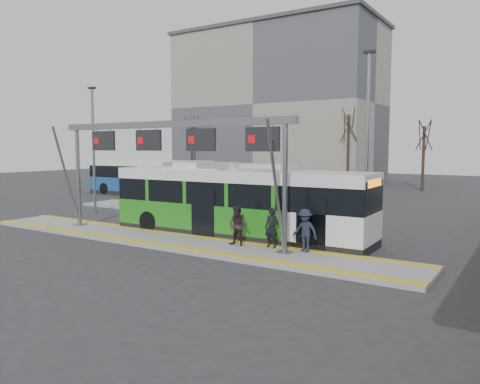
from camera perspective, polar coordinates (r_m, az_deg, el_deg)
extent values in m
plane|color=#2D2D30|center=(21.02, -8.47, -6.07)|extent=(120.00, 120.00, 0.00)
cube|color=gray|center=(21.01, -8.47, -5.87)|extent=(22.00, 3.00, 0.15)
cube|color=gray|center=(29.62, -4.07, -2.50)|extent=(20.00, 3.00, 0.15)
cube|color=yellow|center=(21.85, -6.47, -5.18)|extent=(22.00, 0.35, 0.02)
cube|color=yellow|center=(20.16, -10.64, -6.14)|extent=(22.00, 0.35, 0.02)
cube|color=yellow|center=(30.53, -2.78, -2.09)|extent=(20.00, 0.35, 0.02)
cylinder|color=slate|center=(25.60, -19.11, 1.80)|extent=(0.20, 0.20, 5.05)
cube|color=slate|center=(25.87, -18.94, -3.72)|extent=(0.50, 0.50, 0.06)
cylinder|color=slate|center=(25.17, -20.36, 1.70)|extent=(0.12, 1.46, 4.90)
cylinder|color=slate|center=(17.78, 5.51, 0.57)|extent=(0.20, 0.20, 5.05)
cube|color=slate|center=(18.17, 5.44, -7.30)|extent=(0.50, 0.50, 0.06)
cylinder|color=slate|center=(17.17, 4.44, 0.40)|extent=(0.12, 1.46, 4.90)
cube|color=slate|center=(21.17, -9.15, 8.15)|extent=(13.00, 0.25, 0.30)
cube|color=black|center=(24.01, -16.29, 6.01)|extent=(1.50, 0.12, 0.95)
cube|color=#B90B11|center=(24.31, -17.11, 5.98)|extent=(0.32, 0.02, 0.32)
cube|color=black|center=(21.83, -11.09, 6.20)|extent=(1.50, 0.12, 0.95)
cube|color=#B90B11|center=(22.10, -12.06, 6.17)|extent=(0.32, 0.02, 0.32)
cube|color=black|center=(19.87, -4.80, 6.36)|extent=(1.50, 0.12, 0.95)
cube|color=#B90B11|center=(20.10, -5.95, 6.34)|extent=(0.32, 0.02, 0.32)
cube|color=black|center=(18.20, 2.75, 6.45)|extent=(1.50, 0.12, 0.95)
cube|color=#B90B11|center=(18.37, 1.42, 6.45)|extent=(0.32, 0.02, 0.32)
cube|color=gray|center=(58.59, 4.65, 10.21)|extent=(24.00, 12.00, 18.00)
cube|color=#3F3F42|center=(60.04, 4.72, 18.99)|extent=(24.50, 12.50, 0.40)
cube|color=black|center=(21.93, -0.25, -5.04)|extent=(12.68, 2.99, 0.37)
cube|color=#237D1B|center=(21.79, -0.26, -3.00)|extent=(12.68, 2.99, 1.21)
cube|color=black|center=(21.66, -0.26, -0.04)|extent=(12.67, 2.91, 1.05)
cube|color=white|center=(21.59, -0.26, 2.04)|extent=(12.68, 2.99, 0.53)
cube|color=orange|center=(19.07, 16.07, 1.04)|extent=(0.10, 1.88, 0.29)
cube|color=white|center=(22.75, -4.78, 3.26)|extent=(3.20, 1.95, 0.32)
cylinder|color=black|center=(23.56, -10.99, -3.56)|extent=(1.06, 0.34, 1.05)
cylinder|color=black|center=(25.35, -7.36, -2.86)|extent=(1.06, 0.34, 1.05)
cylinder|color=black|center=(19.09, 7.60, -5.63)|extent=(1.06, 0.34, 1.05)
cylinder|color=black|center=(21.26, 10.20, -4.53)|extent=(1.06, 0.34, 1.05)
cube|color=black|center=(33.63, -3.34, -1.36)|extent=(12.23, 2.80, 0.36)
cube|color=#237D1B|center=(33.54, -3.34, -0.07)|extent=(12.23, 2.80, 1.17)
cube|color=black|center=(33.46, -3.35, 1.80)|extent=(12.23, 2.72, 1.02)
cube|color=white|center=(33.41, -3.36, 3.10)|extent=(12.23, 2.80, 0.51)
cylinder|color=black|center=(35.35, -10.08, -0.56)|extent=(1.02, 0.32, 1.02)
cylinder|color=black|center=(37.07, -7.71, -0.24)|extent=(1.02, 0.32, 1.02)
cylinder|color=black|center=(30.66, 1.02, -1.40)|extent=(1.02, 0.32, 1.02)
cylinder|color=black|center=(32.63, 3.08, -0.98)|extent=(1.02, 0.32, 1.02)
cube|color=black|center=(41.20, -11.03, -0.18)|extent=(11.86, 3.07, 0.36)
cube|color=navy|center=(41.13, -11.05, 0.88)|extent=(11.86, 3.07, 1.18)
cube|color=black|center=(41.06, -11.08, 2.41)|extent=(11.85, 2.99, 1.02)
cube|color=white|center=(41.02, -11.10, 3.48)|extent=(11.86, 3.07, 0.51)
cylinder|color=black|center=(43.20, -16.14, 0.41)|extent=(1.03, 0.35, 1.02)
cylinder|color=black|center=(44.81, -14.00, 0.64)|extent=(1.03, 0.35, 1.02)
cylinder|color=black|center=(38.02, -8.21, -0.10)|extent=(1.03, 0.35, 1.02)
cylinder|color=black|center=(39.84, -6.13, 0.18)|extent=(1.03, 0.35, 1.02)
imported|color=black|center=(18.93, 3.88, -4.37)|extent=(0.61, 0.42, 1.61)
imported|color=#2E1E22|center=(19.22, -0.30, -4.14)|extent=(0.82, 0.65, 1.65)
imported|color=#1E2337|center=(18.29, 7.94, -4.66)|extent=(1.15, 0.75, 1.67)
cylinder|color=#382B21|center=(48.02, 13.04, 4.78)|extent=(0.28, 0.28, 7.38)
cylinder|color=#382B21|center=(47.74, 21.44, 3.79)|extent=(0.28, 0.28, 6.14)
cylinder|color=#382B21|center=(56.85, -5.90, 4.87)|extent=(0.28, 0.28, 7.16)
cylinder|color=slate|center=(30.86, -17.42, 4.75)|extent=(0.16, 0.16, 7.84)
cube|color=black|center=(31.07, -17.63, 11.99)|extent=(0.50, 0.25, 0.12)
cylinder|color=slate|center=(21.71, 15.23, 5.25)|extent=(0.16, 0.16, 8.35)
cube|color=black|center=(22.10, 15.51, 16.14)|extent=(0.50, 0.25, 0.12)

